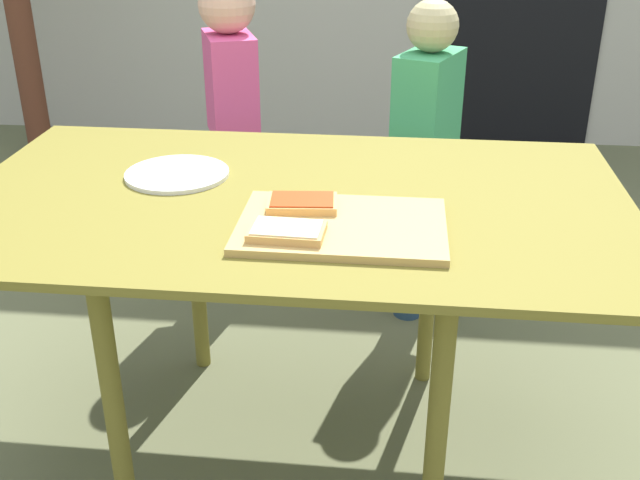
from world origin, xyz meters
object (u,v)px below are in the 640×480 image
(child_left, at_px, (233,117))
(dining_table, at_px, (293,225))
(plate_white_left, at_px, (177,174))
(cutting_board, at_px, (342,226))
(child_right, at_px, (425,146))
(pizza_slice_far_left, at_px, (302,203))
(pizza_slice_near_left, at_px, (287,231))

(child_left, bearing_deg, dining_table, -69.24)
(plate_white_left, height_order, child_left, child_left)
(cutting_board, xyz_separation_m, child_left, (-0.43, 0.98, -0.09))
(plate_white_left, distance_m, child_right, 0.88)
(cutting_board, bearing_deg, child_right, 78.40)
(pizza_slice_far_left, bearing_deg, child_right, 71.96)
(pizza_slice_near_left, height_order, plate_white_left, pizza_slice_near_left)
(child_left, distance_m, child_right, 0.62)
(dining_table, height_order, child_left, child_left)
(pizza_slice_far_left, height_order, child_left, child_left)
(cutting_board, relative_size, pizza_slice_far_left, 2.73)
(pizza_slice_near_left, height_order, child_left, child_left)
(plate_white_left, relative_size, child_right, 0.24)
(cutting_board, distance_m, child_right, 0.92)
(dining_table, bearing_deg, cutting_board, -53.04)
(plate_white_left, bearing_deg, cutting_board, -32.01)
(dining_table, xyz_separation_m, child_left, (-0.31, 0.82, -0.01))
(dining_table, distance_m, child_left, 0.88)
(pizza_slice_near_left, xyz_separation_m, pizza_slice_far_left, (0.01, 0.14, 0.00))
(cutting_board, distance_m, pizza_slice_far_left, 0.11)
(pizza_slice_near_left, distance_m, pizza_slice_far_left, 0.14)
(plate_white_left, xyz_separation_m, child_right, (0.59, 0.65, -0.13))
(plate_white_left, bearing_deg, pizza_slice_near_left, -46.69)
(cutting_board, bearing_deg, pizza_slice_near_left, -143.80)
(child_left, relative_size, child_right, 1.05)
(cutting_board, height_order, pizza_slice_far_left, pizza_slice_far_left)
(cutting_board, distance_m, plate_white_left, 0.47)
(pizza_slice_near_left, relative_size, pizza_slice_far_left, 0.97)
(dining_table, xyz_separation_m, plate_white_left, (-0.28, 0.09, 0.07))
(cutting_board, xyz_separation_m, plate_white_left, (-0.40, 0.25, -0.00))
(pizza_slice_near_left, relative_size, plate_white_left, 0.60)
(cutting_board, height_order, pizza_slice_near_left, pizza_slice_near_left)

